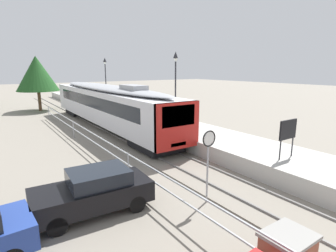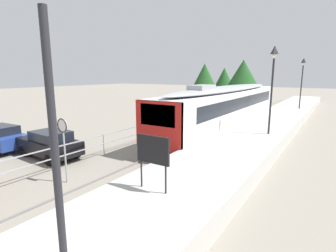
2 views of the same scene
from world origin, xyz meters
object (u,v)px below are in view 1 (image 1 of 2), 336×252
object	(u,v)px
commuter_train	(107,103)
platform_lamp_far_end	(105,71)
platform_notice_board	(288,131)
speed_limit_sign	(209,148)
platform_lamp_mid_platform	(176,73)
parked_hatchback_black	(94,191)

from	to	relation	value
commuter_train	platform_lamp_far_end	bearing A→B (deg)	68.57
commuter_train	platform_notice_board	bearing A→B (deg)	-78.63
platform_notice_board	speed_limit_sign	size ratio (longest dim) A/B	0.64
platform_lamp_mid_platform	commuter_train	bearing A→B (deg)	136.26
commuter_train	speed_limit_sign	xyz separation A→B (m)	(-1.81, -14.41, -0.02)
platform_lamp_mid_platform	platform_lamp_far_end	distance (m)	14.75
platform_lamp_far_end	speed_limit_sign	distance (m)	25.96
platform_lamp_mid_platform	platform_lamp_far_end	size ratio (longest dim) A/B	1.00
commuter_train	speed_limit_sign	size ratio (longest dim) A/B	7.31
platform_lamp_far_end	speed_limit_sign	world-z (taller)	platform_lamp_far_end
platform_notice_board	speed_limit_sign	world-z (taller)	speed_limit_sign
platform_notice_board	parked_hatchback_black	bearing A→B (deg)	167.46
platform_lamp_mid_platform	platform_lamp_far_end	xyz separation A→B (m)	(0.00, 14.75, 0.00)
commuter_train	platform_lamp_far_end	size ratio (longest dim) A/B	3.84
parked_hatchback_black	platform_lamp_far_end	bearing A→B (deg)	67.37
speed_limit_sign	parked_hatchback_black	bearing A→B (deg)	155.20
parked_hatchback_black	speed_limit_sign	bearing A→B (deg)	-24.80
platform_notice_board	speed_limit_sign	xyz separation A→B (m)	(-4.73, 0.16, -0.06)
platform_lamp_mid_platform	speed_limit_sign	bearing A→B (deg)	-120.09
commuter_train	platform_notice_board	world-z (taller)	commuter_train
platform_lamp_far_end	platform_notice_board	bearing A→B (deg)	-92.90
commuter_train	speed_limit_sign	bearing A→B (deg)	-97.15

